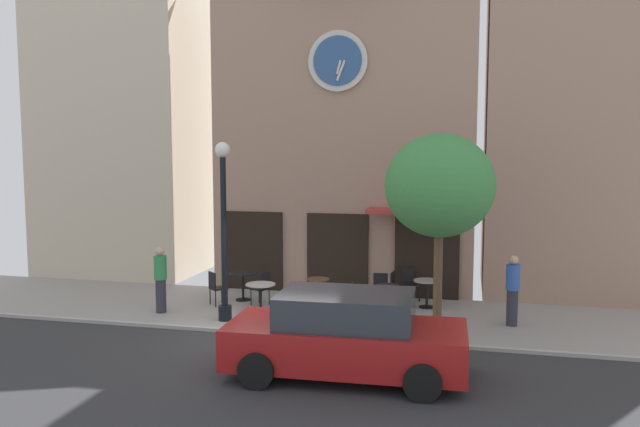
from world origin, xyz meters
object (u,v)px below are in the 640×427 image
(cafe_chair_by_entrance, at_px, (380,288))
(pedestrian_green, at_px, (160,279))
(street_lamp, at_px, (224,231))
(cafe_chair_mid_row, at_px, (357,297))
(cafe_table_center_right, at_px, (243,280))
(cafe_chair_corner, at_px, (216,286))
(parked_car_red, at_px, (346,336))
(street_tree, at_px, (440,186))
(cafe_table_leftmost, at_px, (260,292))
(cafe_table_rightmost, at_px, (318,289))
(cafe_chair_left_end, at_px, (409,281))
(pedestrian_blue, at_px, (513,289))
(cafe_chair_facing_street, at_px, (396,286))
(cafe_table_center, at_px, (427,288))
(cafe_table_near_door, at_px, (387,296))
(cafe_chair_near_lamp, at_px, (262,286))

(cafe_chair_by_entrance, xyz_separation_m, pedestrian_green, (-5.34, -1.73, 0.33))
(street_lamp, height_order, cafe_chair_mid_row, street_lamp)
(cafe_table_center_right, height_order, pedestrian_green, pedestrian_green)
(cafe_chair_mid_row, bearing_deg, cafe_chair_corner, 173.92)
(parked_car_red, bearing_deg, street_tree, 65.17)
(cafe_table_leftmost, bearing_deg, cafe_table_rightmost, 36.59)
(cafe_chair_left_end, bearing_deg, parked_car_red, -95.41)
(parked_car_red, bearing_deg, pedestrian_green, 147.89)
(cafe_table_rightmost, xyz_separation_m, parked_car_red, (1.65, -4.76, 0.26))
(parked_car_red, bearing_deg, cafe_chair_mid_row, 97.01)
(cafe_table_center_right, relative_size, pedestrian_blue, 0.46)
(cafe_chair_facing_street, xyz_separation_m, cafe_chair_left_end, (0.28, 0.67, 0.00))
(cafe_chair_facing_street, distance_m, parked_car_red, 5.44)
(cafe_chair_mid_row, height_order, cafe_chair_by_entrance, same)
(cafe_table_leftmost, relative_size, cafe_chair_corner, 0.85)
(cafe_chair_facing_street, height_order, pedestrian_blue, pedestrian_blue)
(cafe_chair_facing_street, bearing_deg, cafe_table_leftmost, -153.40)
(cafe_table_center, height_order, parked_car_red, parked_car_red)
(cafe_table_rightmost, xyz_separation_m, cafe_table_center, (2.75, 0.67, 0.01))
(cafe_chair_corner, xyz_separation_m, pedestrian_green, (-1.07, -0.99, 0.33))
(cafe_table_center_right, xyz_separation_m, cafe_chair_by_entrance, (3.77, 0.04, -0.03))
(cafe_table_center_right, relative_size, cafe_table_rightmost, 0.99)
(street_lamp, height_order, cafe_table_center_right, street_lamp)
(street_tree, bearing_deg, cafe_table_near_door, 136.59)
(cafe_table_center_right, distance_m, cafe_table_near_door, 4.10)
(cafe_table_rightmost, relative_size, cafe_table_center, 1.06)
(cafe_chair_facing_street, relative_size, parked_car_red, 0.21)
(cafe_table_center_right, relative_size, parked_car_red, 0.18)
(cafe_chair_left_end, bearing_deg, cafe_table_near_door, -102.66)
(cafe_chair_corner, height_order, cafe_chair_left_end, same)
(cafe_table_center, bearing_deg, cafe_chair_by_entrance, -166.08)
(cafe_chair_facing_street, xyz_separation_m, parked_car_red, (-0.30, -5.43, 0.23))
(street_tree, height_order, cafe_chair_near_lamp, street_tree)
(pedestrian_green, bearing_deg, street_tree, -1.76)
(cafe_table_center_right, bearing_deg, cafe_table_near_door, -9.66)
(cafe_chair_corner, bearing_deg, pedestrian_green, -137.08)
(cafe_chair_mid_row, relative_size, parked_car_red, 0.21)
(cafe_table_center_right, xyz_separation_m, cafe_chair_facing_street, (4.14, 0.34, -0.03))
(cafe_chair_corner, distance_m, cafe_chair_left_end, 5.22)
(street_lamp, bearing_deg, cafe_table_center_right, 97.94)
(cafe_table_center, bearing_deg, cafe_table_leftmost, -158.22)
(street_lamp, xyz_separation_m, cafe_table_center, (4.66, 2.36, -1.66))
(cafe_table_rightmost, distance_m, cafe_chair_near_lamp, 1.49)
(cafe_chair_by_entrance, bearing_deg, parked_car_red, -89.11)
(cafe_chair_by_entrance, bearing_deg, cafe_table_leftmost, -155.17)
(cafe_table_rightmost, relative_size, cafe_chair_facing_street, 0.86)
(cafe_chair_near_lamp, bearing_deg, street_lamp, -105.03)
(cafe_table_rightmost, bearing_deg, cafe_chair_near_lamp, -175.74)
(cafe_table_center, bearing_deg, pedestrian_blue, -31.27)
(cafe_chair_left_end, bearing_deg, cafe_chair_mid_row, -116.79)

